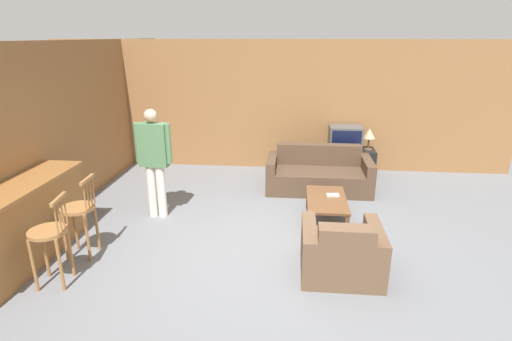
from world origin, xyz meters
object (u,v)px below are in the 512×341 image
coffee_table (327,202)px  table_lamp (369,134)px  bar_chair_mid (79,214)px  tv (345,138)px  couch_far (318,175)px  tv_unit (343,162)px  person_by_window (154,158)px  book_on_table (333,195)px  armchair_near (341,253)px  bar_chair_near (50,238)px

coffee_table → table_lamp: table_lamp is taller
bar_chair_mid → tv: bearing=44.1°
bar_chair_mid → couch_far: size_ratio=0.56×
couch_far → coffee_table: couch_far is taller
coffee_table → tv: 2.31m
tv_unit → person_by_window: bearing=-143.3°
person_by_window → coffee_table: bearing=1.6°
bar_chair_mid → tv: bar_chair_mid is taller
book_on_table → person_by_window: size_ratio=0.12×
table_lamp → armchair_near: bearing=-103.6°
couch_far → book_on_table: 1.24m
tv_unit → tv: size_ratio=1.91×
coffee_table → bar_chair_mid: bearing=-157.5°
tv → book_on_table: (-0.40, -2.10, -0.38)m
tv_unit → book_on_table: bearing=-100.6°
coffee_table → tv_unit: size_ratio=0.89×
bar_chair_near → table_lamp: size_ratio=2.46×
couch_far → coffee_table: (0.05, -1.34, 0.04)m
coffee_table → table_lamp: (0.95, 2.21, 0.52)m
table_lamp → person_by_window: person_by_window is taller
armchair_near → table_lamp: table_lamp is taller
bar_chair_mid → bar_chair_near: bearing=-90.0°
bar_chair_mid → table_lamp: size_ratio=2.46×
armchair_near → couch_far: bearing=92.6°
book_on_table → bar_chair_mid: bearing=-156.5°
couch_far → tv_unit: size_ratio=1.55×
bar_chair_mid → tv_unit: size_ratio=0.87×
person_by_window → armchair_near: bearing=-27.0°
tv_unit → person_by_window: (-3.06, -2.29, 0.68)m
bar_chair_mid → tv: 5.04m
bar_chair_near → tv: 5.49m
bar_chair_near → couch_far: bearing=46.6°
tv_unit → tv: 0.49m
table_lamp → tv: bearing=-179.6°
coffee_table → person_by_window: (-2.57, -0.07, 0.63)m
tv_unit → table_lamp: (0.46, -0.00, 0.57)m
bar_chair_near → coffee_table: bar_chair_near is taller
coffee_table → person_by_window: person_by_window is taller
couch_far → book_on_table: couch_far is taller
coffee_table → tv_unit: tv_unit is taller
armchair_near → table_lamp: 3.78m
coffee_table → table_lamp: bearing=66.7°
armchair_near → book_on_table: bearing=89.2°
bar_chair_near → coffee_table: (3.13, 1.92, -0.26)m
tv_unit → coffee_table: bearing=-102.5°
bar_chair_near → person_by_window: (0.56, 1.85, 0.37)m
bar_chair_near → table_lamp: bar_chair_near is taller
person_by_window → bar_chair_mid: bearing=-114.5°
bar_chair_near → bar_chair_mid: bearing=90.0°
couch_far → person_by_window: size_ratio=1.11×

